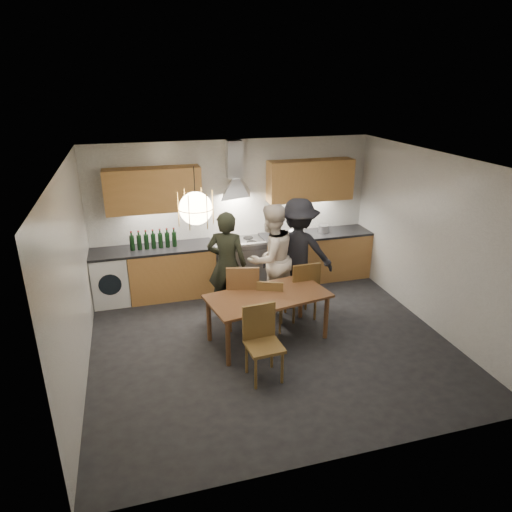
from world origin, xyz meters
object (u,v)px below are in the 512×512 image
object	(u,v)px
wine_bottles	(153,239)
chair_front	(262,337)
person_left	(227,264)
stock_pot	(324,229)
chair_back_left	(243,293)
person_mid	(271,259)
dining_table	(268,300)
mixing_bowl	(297,233)
person_right	(298,252)

from	to	relation	value
wine_bottles	chair_front	bearing A→B (deg)	-67.13
person_left	stock_pot	xyz separation A→B (m)	(2.02, 0.92, 0.11)
chair_front	chair_back_left	bearing A→B (deg)	83.35
chair_front	person_mid	bearing A→B (deg)	65.03
dining_table	chair_back_left	world-z (taller)	chair_back_left
chair_front	wine_bottles	size ratio (longest dim) A/B	1.24
mixing_bowl	stock_pot	size ratio (longest dim) A/B	1.50
dining_table	person_mid	world-z (taller)	person_mid
chair_front	person_left	size ratio (longest dim) A/B	0.56
wine_bottles	chair_back_left	bearing A→B (deg)	-51.43
chair_front	person_right	world-z (taller)	person_right
stock_pot	wine_bottles	xyz separation A→B (m)	(-3.07, 0.00, 0.10)
person_mid	mixing_bowl	distance (m)	1.23
stock_pot	wine_bottles	size ratio (longest dim) A/B	0.24
chair_front	stock_pot	xyz separation A→B (m)	(1.96, 2.63, 0.42)
person_left	stock_pot	distance (m)	2.23
person_mid	wine_bottles	xyz separation A→B (m)	(-1.76, 0.95, 0.18)
person_mid	stock_pot	distance (m)	1.62
person_left	chair_back_left	bearing A→B (deg)	126.26
person_mid	person_right	size ratio (longest dim) A/B	0.99
chair_back_left	person_mid	size ratio (longest dim) A/B	0.59
chair_front	mixing_bowl	xyz separation A→B (m)	(1.43, 2.63, 0.39)
dining_table	person_left	xyz separation A→B (m)	(-0.39, 0.93, 0.22)
person_right	stock_pot	size ratio (longest dim) A/B	9.52
chair_back_left	person_left	world-z (taller)	person_left
dining_table	chair_front	distance (m)	0.85
person_left	person_right	xyz separation A→B (m)	(1.22, 0.11, 0.04)
dining_table	wine_bottles	world-z (taller)	wine_bottles
mixing_bowl	chair_front	bearing A→B (deg)	-118.57
dining_table	person_right	world-z (taller)	person_right
mixing_bowl	wine_bottles	size ratio (longest dim) A/B	0.37
person_right	chair_front	bearing A→B (deg)	80.88
chair_front	person_left	bearing A→B (deg)	88.11
chair_front	person_mid	size ratio (longest dim) A/B	0.54
person_left	wine_bottles	bearing A→B (deg)	-17.17
dining_table	person_right	bearing A→B (deg)	40.72
chair_front	stock_pot	distance (m)	3.31
dining_table	mixing_bowl	distance (m)	2.18
wine_bottles	dining_table	bearing A→B (deg)	-52.23
dining_table	wine_bottles	bearing A→B (deg)	117.02
mixing_bowl	stock_pot	distance (m)	0.53
person_left	stock_pot	world-z (taller)	person_left
mixing_bowl	chair_back_left	bearing A→B (deg)	-133.36
chair_back_left	person_right	size ratio (longest dim) A/B	0.59
person_right	mixing_bowl	world-z (taller)	person_right
dining_table	person_mid	distance (m)	0.99
chair_back_left	chair_front	xyz separation A→B (m)	(-0.05, -1.17, -0.06)
chair_front	wine_bottles	bearing A→B (deg)	108.88
chair_back_left	stock_pot	xyz separation A→B (m)	(1.91, 1.46, 0.36)
stock_pot	wine_bottles	distance (m)	3.07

